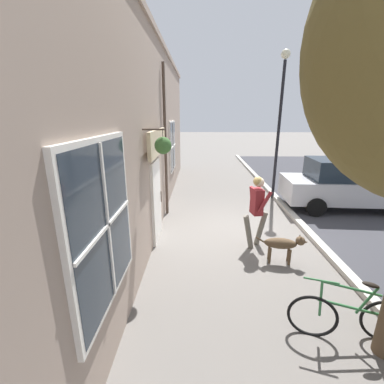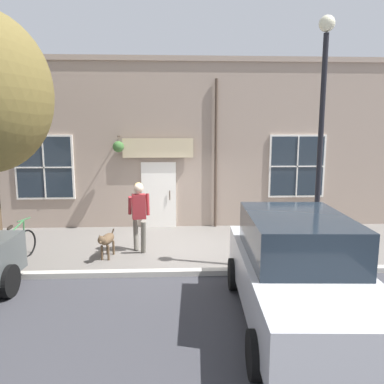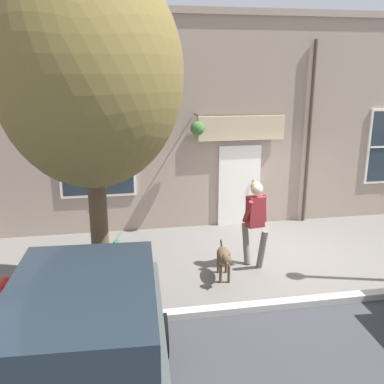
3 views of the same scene
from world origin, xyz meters
TOP-DOWN VIEW (x-y plane):
  - ground_plane at (0.00, 0.00)m, footprint 90.00×90.00m
  - storefront_facade at (-2.34, -0.01)m, footprint 0.95×18.00m
  - pedestrian_walking at (0.35, -0.86)m, footprint 0.68×0.55m
  - dog_on_leash at (0.81, -1.62)m, footprint 1.11×0.36m
  - leaning_bicycle at (1.14, -3.65)m, footprint 1.72×0.32m
  - parked_car_mid_block at (4.08, 2.00)m, footprint 4.39×2.11m
  - street_lamp at (1.90, 3.12)m, footprint 0.32×0.32m

SIDE VIEW (x-z plane):
  - ground_plane at x=0.00m, z-range 0.00..0.00m
  - leaning_bicycle at x=1.14m, z-range -0.12..0.88m
  - dog_on_leash at x=0.81m, z-range 0.12..0.80m
  - parked_car_mid_block at x=4.08m, z-range 0.00..1.75m
  - pedestrian_walking at x=0.35m, z-range 0.20..2.00m
  - storefront_facade at x=-2.34m, z-range -0.01..5.33m
  - street_lamp at x=1.90m, z-range 0.77..6.13m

